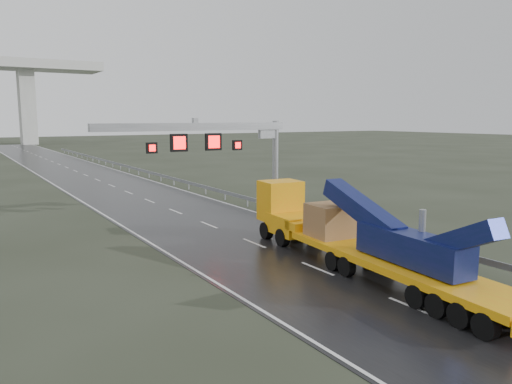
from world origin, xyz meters
TOP-DOWN VIEW (x-y plane):
  - ground at (0.00, 0.00)m, footprint 400.00×400.00m
  - road at (0.00, 40.00)m, footprint 11.00×200.00m
  - guardrail at (6.10, 30.00)m, footprint 0.20×140.00m
  - sign_gantry at (2.10, 17.99)m, footprint 14.90×1.20m
  - heavy_haul_truck at (1.81, 4.19)m, footprint 4.15×18.38m
  - exit_sign_pair at (7.10, 15.91)m, footprint 1.47×0.64m
  - striped_barrier at (6.00, 16.62)m, footprint 0.82×0.64m

SIDE VIEW (x-z plane):
  - ground at x=0.00m, z-range 0.00..0.00m
  - road at x=0.00m, z-range 0.00..0.02m
  - striped_barrier at x=6.00m, z-range 0.00..1.23m
  - guardrail at x=6.10m, z-range 0.00..1.40m
  - heavy_haul_truck at x=1.81m, z-range -0.48..3.80m
  - exit_sign_pair at x=7.10m, z-range 0.53..3.20m
  - sign_gantry at x=2.10m, z-range 1.90..9.33m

